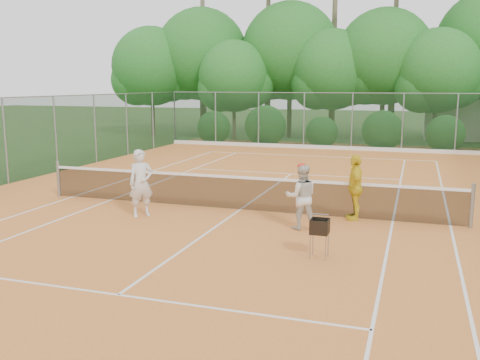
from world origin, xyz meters
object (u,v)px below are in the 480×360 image
Objects in this scene: player_white at (141,183)px; player_center_grp at (301,196)px; player_yellow at (355,187)px; ball_hopper at (320,227)px.

player_center_grp is (4.26, 0.08, -0.09)m from player_white.
player_center_grp is at bearing -54.02° from player_yellow.
player_yellow reaches higher than ball_hopper.
player_center_grp is 2.20m from ball_hopper.
player_center_grp is 1.74m from player_yellow.
player_center_grp is at bearing 107.47° from ball_hopper.
player_center_grp is at bearing -41.79° from player_white.
player_center_grp reaches higher than ball_hopper.
ball_hopper is at bearing -68.49° from player_center_grp.
player_center_grp is 0.95× the size of player_yellow.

